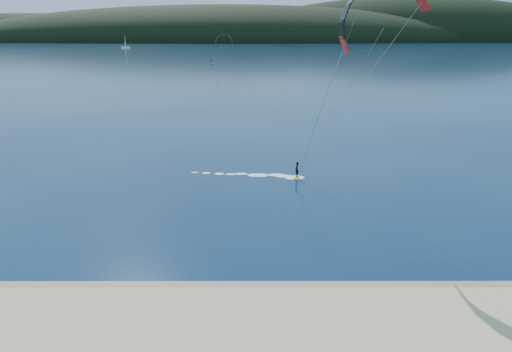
# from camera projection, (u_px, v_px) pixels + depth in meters

# --- Properties ---
(ground) EXTENTS (1800.00, 1800.00, 0.00)m
(ground) POSITION_uv_depth(u_px,v_px,m) (228.00, 352.00, 19.81)
(ground) COLOR #071C3A
(ground) RESTS_ON ground
(wet_sand) EXTENTS (220.00, 2.50, 0.10)m
(wet_sand) POSITION_uv_depth(u_px,v_px,m) (233.00, 294.00, 24.08)
(wet_sand) COLOR #836C4C
(wet_sand) RESTS_ON ground
(headland) EXTENTS (1200.00, 310.00, 140.00)m
(headland) POSITION_uv_depth(u_px,v_px,m) (255.00, 41.00, 729.17)
(headland) COLOR black
(headland) RESTS_ON ground
(kitesurfer_near) EXTENTS (19.77, 9.74, 17.17)m
(kitesurfer_near) POSITION_uv_depth(u_px,v_px,m) (376.00, 37.00, 33.33)
(kitesurfer_near) COLOR yellow
(kitesurfer_near) RESTS_ON ground
(kitesurfer_far) EXTENTS (10.91, 8.55, 12.27)m
(kitesurfer_far) POSITION_uv_depth(u_px,v_px,m) (224.00, 43.00, 198.31)
(kitesurfer_far) COLOR yellow
(kitesurfer_far) RESTS_ON ground
(sailboat) EXTENTS (8.16, 5.13, 11.41)m
(sailboat) POSITION_uv_depth(u_px,v_px,m) (125.00, 47.00, 406.88)
(sailboat) COLOR white
(sailboat) RESTS_ON ground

